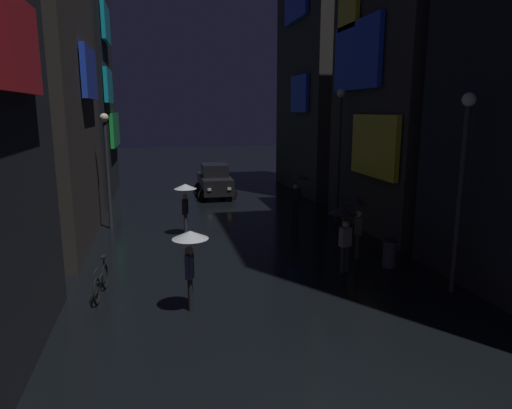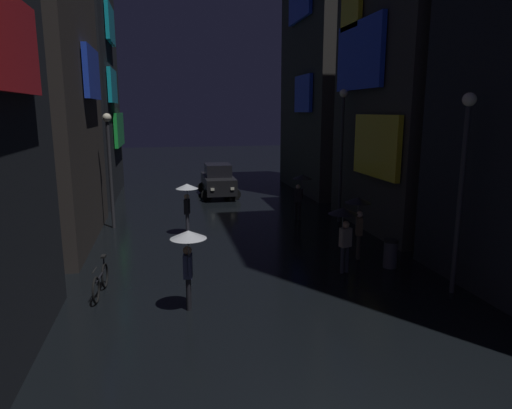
{
  "view_description": "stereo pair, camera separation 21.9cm",
  "coord_description": "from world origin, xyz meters",
  "px_view_note": "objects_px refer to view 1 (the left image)",
  "views": [
    {
      "loc": [
        -2.97,
        -5.31,
        4.98
      ],
      "look_at": [
        0.0,
        8.26,
        2.12
      ],
      "focal_mm": 32.0,
      "sensor_mm": 36.0,
      "label": 1
    },
    {
      "loc": [
        -2.76,
        -5.36,
        4.98
      ],
      "look_at": [
        0.0,
        8.26,
        2.12
      ],
      "focal_mm": 32.0,
      "sensor_mm": 36.0,
      "label": 2
    }
  ],
  "objects_px": {
    "bicycle_parked_at_storefront": "(101,282)",
    "pedestrian_midstreet_left_clear": "(185,195)",
    "pedestrian_far_right_black": "(344,221)",
    "streetlamp_right_far": "(339,141)",
    "streetlamp_left_far": "(107,157)",
    "streetlamp_right_near": "(462,171)",
    "pedestrian_foreground_left_black": "(298,184)",
    "pedestrian_foreground_right_black": "(358,210)",
    "trash_bin": "(390,253)",
    "pedestrian_near_crossing_clear": "(190,248)",
    "car_distant": "(215,181)"
  },
  "relations": [
    {
      "from": "pedestrian_foreground_right_black",
      "to": "car_distant",
      "type": "distance_m",
      "value": 12.97
    },
    {
      "from": "pedestrian_near_crossing_clear",
      "to": "streetlamp_right_near",
      "type": "relative_size",
      "value": 0.39
    },
    {
      "from": "streetlamp_left_far",
      "to": "pedestrian_foreground_right_black",
      "type": "bearing_deg",
      "value": -34.3
    },
    {
      "from": "streetlamp_right_near",
      "to": "trash_bin",
      "type": "xyz_separation_m",
      "value": [
        -0.7,
        2.28,
        -2.94
      ]
    },
    {
      "from": "pedestrian_foreground_left_black",
      "to": "pedestrian_foreground_right_black",
      "type": "height_order",
      "value": "same"
    },
    {
      "from": "streetlamp_right_far",
      "to": "streetlamp_right_near",
      "type": "relative_size",
      "value": 1.09
    },
    {
      "from": "streetlamp_left_far",
      "to": "pedestrian_foreground_left_black",
      "type": "bearing_deg",
      "value": -0.9
    },
    {
      "from": "pedestrian_foreground_right_black",
      "to": "pedestrian_midstreet_left_clear",
      "type": "bearing_deg",
      "value": 143.0
    },
    {
      "from": "pedestrian_foreground_right_black",
      "to": "pedestrian_near_crossing_clear",
      "type": "bearing_deg",
      "value": -151.72
    },
    {
      "from": "streetlamp_right_near",
      "to": "streetlamp_right_far",
      "type": "bearing_deg",
      "value": 90.0
    },
    {
      "from": "pedestrian_near_crossing_clear",
      "to": "streetlamp_left_far",
      "type": "relative_size",
      "value": 0.43
    },
    {
      "from": "streetlamp_left_far",
      "to": "pedestrian_far_right_black",
      "type": "bearing_deg",
      "value": -44.08
    },
    {
      "from": "pedestrian_foreground_left_black",
      "to": "trash_bin",
      "type": "height_order",
      "value": "pedestrian_foreground_left_black"
    },
    {
      "from": "streetlamp_right_near",
      "to": "pedestrian_far_right_black",
      "type": "bearing_deg",
      "value": 140.5
    },
    {
      "from": "pedestrian_midstreet_left_clear",
      "to": "streetlamp_right_near",
      "type": "bearing_deg",
      "value": -47.81
    },
    {
      "from": "pedestrian_midstreet_left_clear",
      "to": "trash_bin",
      "type": "relative_size",
      "value": 2.28
    },
    {
      "from": "pedestrian_foreground_right_black",
      "to": "trash_bin",
      "type": "relative_size",
      "value": 2.28
    },
    {
      "from": "pedestrian_foreground_right_black",
      "to": "pedestrian_foreground_left_black",
      "type": "bearing_deg",
      "value": 92.78
    },
    {
      "from": "pedestrian_foreground_left_black",
      "to": "pedestrian_midstreet_left_clear",
      "type": "height_order",
      "value": "same"
    },
    {
      "from": "pedestrian_far_right_black",
      "to": "pedestrian_midstreet_left_clear",
      "type": "height_order",
      "value": "same"
    },
    {
      "from": "pedestrian_near_crossing_clear",
      "to": "pedestrian_midstreet_left_clear",
      "type": "distance_m",
      "value": 7.37
    },
    {
      "from": "streetlamp_right_near",
      "to": "streetlamp_left_far",
      "type": "distance_m",
      "value": 13.68
    },
    {
      "from": "pedestrian_near_crossing_clear",
      "to": "car_distant",
      "type": "distance_m",
      "value": 15.92
    },
    {
      "from": "pedestrian_foreground_left_black",
      "to": "streetlamp_right_far",
      "type": "bearing_deg",
      "value": -23.86
    },
    {
      "from": "pedestrian_midstreet_left_clear",
      "to": "streetlamp_right_near",
      "type": "relative_size",
      "value": 0.39
    },
    {
      "from": "trash_bin",
      "to": "bicycle_parked_at_storefront",
      "type": "bearing_deg",
      "value": -176.84
    },
    {
      "from": "pedestrian_foreground_right_black",
      "to": "car_distant",
      "type": "relative_size",
      "value": 0.51
    },
    {
      "from": "pedestrian_midstreet_left_clear",
      "to": "streetlamp_right_far",
      "type": "distance_m",
      "value": 7.23
    },
    {
      "from": "streetlamp_right_far",
      "to": "pedestrian_near_crossing_clear",
      "type": "bearing_deg",
      "value": -131.41
    },
    {
      "from": "bicycle_parked_at_storefront",
      "to": "pedestrian_near_crossing_clear",
      "type": "bearing_deg",
      "value": -33.19
    },
    {
      "from": "trash_bin",
      "to": "pedestrian_near_crossing_clear",
      "type": "bearing_deg",
      "value": -162.84
    },
    {
      "from": "pedestrian_near_crossing_clear",
      "to": "pedestrian_midstreet_left_clear",
      "type": "relative_size",
      "value": 1.0
    },
    {
      "from": "pedestrian_foreground_right_black",
      "to": "trash_bin",
      "type": "bearing_deg",
      "value": -60.63
    },
    {
      "from": "pedestrian_far_right_black",
      "to": "streetlamp_right_far",
      "type": "bearing_deg",
      "value": 69.19
    },
    {
      "from": "bicycle_parked_at_storefront",
      "to": "car_distant",
      "type": "relative_size",
      "value": 0.44
    },
    {
      "from": "car_distant",
      "to": "streetlamp_right_near",
      "type": "relative_size",
      "value": 0.76
    },
    {
      "from": "pedestrian_foreground_right_black",
      "to": "streetlamp_right_far",
      "type": "distance_m",
      "value": 5.59
    },
    {
      "from": "pedestrian_midstreet_left_clear",
      "to": "pedestrian_far_right_black",
      "type": "bearing_deg",
      "value": -51.5
    },
    {
      "from": "streetlamp_left_far",
      "to": "streetlamp_right_near",
      "type": "bearing_deg",
      "value": -43.02
    },
    {
      "from": "bicycle_parked_at_storefront",
      "to": "car_distant",
      "type": "distance_m",
      "value": 15.0
    },
    {
      "from": "pedestrian_foreground_right_black",
      "to": "trash_bin",
      "type": "distance_m",
      "value": 1.79
    },
    {
      "from": "pedestrian_foreground_right_black",
      "to": "bicycle_parked_at_storefront",
      "type": "xyz_separation_m",
      "value": [
        -8.25,
        -1.65,
        -1.28
      ]
    },
    {
      "from": "streetlamp_right_far",
      "to": "pedestrian_foreground_left_black",
      "type": "bearing_deg",
      "value": 156.14
    },
    {
      "from": "pedestrian_near_crossing_clear",
      "to": "trash_bin",
      "type": "xyz_separation_m",
      "value": [
        6.56,
        2.02,
        -1.2
      ]
    },
    {
      "from": "pedestrian_far_right_black",
      "to": "trash_bin",
      "type": "xyz_separation_m",
      "value": [
        1.75,
        0.25,
        -1.2
      ]
    },
    {
      "from": "bicycle_parked_at_storefront",
      "to": "streetlamp_left_far",
      "type": "distance_m",
      "value": 8.03
    },
    {
      "from": "pedestrian_foreground_right_black",
      "to": "trash_bin",
      "type": "xyz_separation_m",
      "value": [
        0.65,
        -1.15,
        -1.2
      ]
    },
    {
      "from": "pedestrian_far_right_black",
      "to": "pedestrian_foreground_left_black",
      "type": "distance_m",
      "value": 7.22
    },
    {
      "from": "bicycle_parked_at_storefront",
      "to": "pedestrian_midstreet_left_clear",
      "type": "bearing_deg",
      "value": 65.14
    },
    {
      "from": "pedestrian_foreground_left_black",
      "to": "streetlamp_left_far",
      "type": "distance_m",
      "value": 8.49
    }
  ]
}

